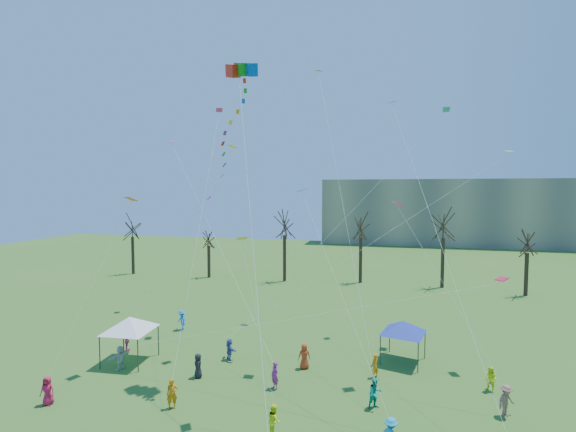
% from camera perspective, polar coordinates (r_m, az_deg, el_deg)
% --- Properties ---
extents(distant_building, '(60.00, 14.00, 15.00)m').
position_cam_1_polar(distant_building, '(101.30, 22.50, 0.56)').
color(distant_building, gray).
rests_on(distant_building, ground).
extents(bare_tree_row, '(70.24, 7.67, 10.04)m').
position_cam_1_polar(bare_tree_row, '(53.95, 12.08, -2.61)').
color(bare_tree_row, black).
rests_on(bare_tree_row, ground).
extents(big_box_kite, '(3.56, 5.80, 20.76)m').
position_cam_1_polar(big_box_kite, '(26.06, -7.87, 10.51)').
color(big_box_kite, red).
rests_on(big_box_kite, ground).
extents(canopy_tent_white, '(4.45, 4.45, 3.35)m').
position_cam_1_polar(canopy_tent_white, '(32.26, -21.60, -14.05)').
color(canopy_tent_white, '#3F3F44').
rests_on(canopy_tent_white, ground).
extents(canopy_tent_blue, '(3.91, 3.91, 3.03)m').
position_cam_1_polar(canopy_tent_blue, '(31.38, 16.08, -14.95)').
color(canopy_tent_blue, '#3F3F44').
rests_on(canopy_tent_blue, ground).
extents(festival_crowd, '(27.11, 14.29, 1.79)m').
position_cam_1_polar(festival_crowd, '(27.48, -2.08, -21.45)').
color(festival_crowd, '#C91940').
rests_on(festival_crowd, ground).
extents(small_kites_aloft, '(31.42, 20.28, 34.68)m').
position_cam_1_polar(small_kites_aloft, '(30.13, 2.95, 5.86)').
color(small_kites_aloft, '#FF4A0D').
rests_on(small_kites_aloft, ground).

